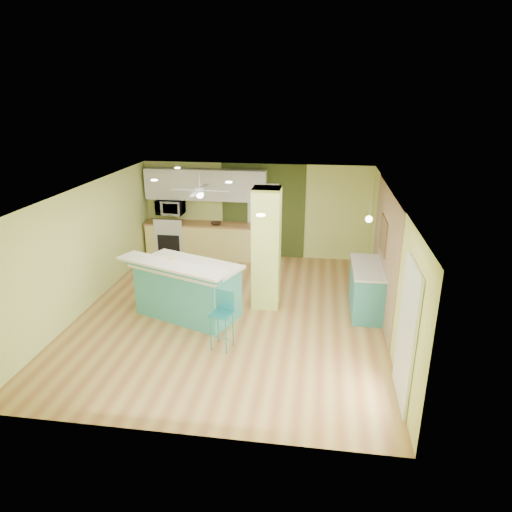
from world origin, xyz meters
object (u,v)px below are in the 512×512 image
Objects in this scene: peninsula at (187,289)px; fruit_bowl at (216,223)px; canister at (171,263)px; bar_stool at (223,311)px; side_counter at (367,289)px.

peninsula reaches higher than fruit_bowl.
peninsula is at bearing 31.12° from canister.
bar_stool reaches higher than side_counter.
fruit_bowl is at bearing 116.89° from bar_stool.
canister is at bearing -127.68° from peninsula.
side_counter is (2.58, 1.79, -0.21)m from bar_stool.
side_counter is at bearing -34.99° from fruit_bowl.
peninsula is 3.33m from fruit_bowl.
fruit_bowl is 3.45m from canister.
canister is (-0.24, -0.14, 0.60)m from peninsula.
side_counter is at bearing 47.23° from bar_stool.
canister reaches higher than peninsula.
peninsula reaches higher than bar_stool.
peninsula is 1.64× the size of side_counter.
bar_stool is 0.69× the size of side_counter.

